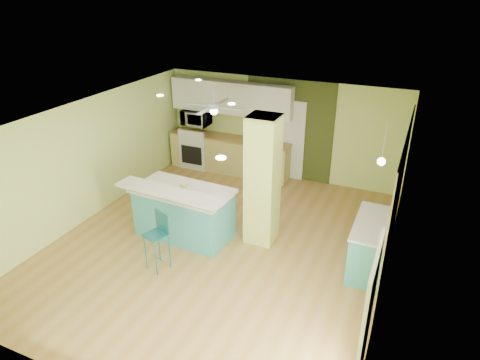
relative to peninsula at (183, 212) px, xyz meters
name	(u,v)px	position (x,y,z in m)	size (l,w,h in m)	color
floor	(220,244)	(0.79, 0.01, -0.54)	(6.00, 7.00, 0.01)	#A57839
ceiling	(217,118)	(0.79, 0.01, 1.97)	(6.00, 7.00, 0.01)	white
wall_back	(282,129)	(0.79, 3.51, 0.71)	(6.00, 0.01, 2.50)	#CCE379
wall_front	(81,310)	(0.79, -3.50, 0.71)	(6.00, 0.01, 2.50)	#CCE379
wall_left	(88,160)	(-2.22, 0.01, 0.71)	(0.01, 7.00, 2.50)	#CCE379
wall_right	(393,220)	(3.79, 0.01, 0.71)	(0.01, 7.00, 2.50)	#CCE379
wood_panel	(396,203)	(3.77, 0.61, 0.71)	(0.02, 3.40, 2.50)	#8B754F
olive_accent	(289,130)	(0.99, 3.49, 0.71)	(2.20, 0.02, 2.50)	#3B471C
interior_door	(288,140)	(0.99, 3.47, 0.46)	(0.82, 0.05, 2.00)	white
french_door	(365,330)	(3.76, -2.29, 0.51)	(0.04, 1.08, 2.10)	silver
column	(263,181)	(1.44, 0.51, 0.71)	(0.55, 0.55, 2.50)	#BBCF60
kitchen_run	(229,154)	(-0.51, 3.21, -0.06)	(3.25, 0.63, 0.94)	tan
stove	(197,150)	(-1.46, 3.20, -0.08)	(0.76, 0.66, 1.08)	silver
upper_cabinets	(231,98)	(-0.51, 3.33, 1.41)	(3.20, 0.34, 0.80)	white
microwave	(196,118)	(-1.46, 3.21, 0.81)	(0.70, 0.48, 0.39)	white
ceiling_fan	(214,107)	(-0.31, 2.01, 1.54)	(1.41, 1.41, 0.61)	silver
pendant_lamp	(381,161)	(3.44, 0.76, 1.35)	(0.14, 0.14, 0.69)	silver
wall_decor	(398,182)	(3.75, 0.81, 1.01)	(0.03, 0.90, 0.70)	brown
peninsula	(183,212)	(0.00, 0.00, 0.00)	(2.19, 1.26, 1.16)	teal
bar_stool	(159,232)	(0.15, -1.04, 0.18)	(0.45, 0.45, 1.06)	#1C7080
side_counter	(370,245)	(3.49, 0.41, -0.08)	(0.60, 1.42, 0.91)	teal
fruit_bowl	(254,140)	(0.16, 3.21, 0.44)	(0.28, 0.28, 0.07)	#392517
canister	(184,186)	(0.03, 0.02, 0.55)	(0.16, 0.16, 0.15)	gold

